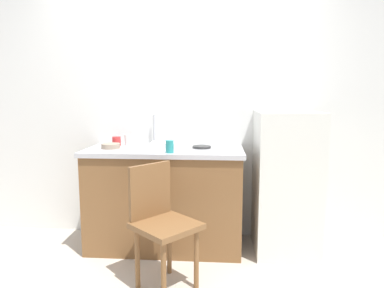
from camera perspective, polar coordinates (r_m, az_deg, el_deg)
name	(u,v)px	position (r m, az deg, el deg)	size (l,w,h in m)	color
ground_plane	(166,283)	(2.74, -4.29, -22.26)	(8.00, 8.00, 0.00)	#BCB2A3
back_wall	(180,100)	(3.36, -1.96, 7.45)	(4.80, 0.10, 2.69)	silver
cabinet_base	(165,200)	(3.17, -4.51, -9.31)	(1.36, 0.60, 0.87)	brown
countertop	(165,151)	(3.06, -4.60, -1.12)	(1.40, 0.64, 0.04)	#B7B7BC
faucet	(154,130)	(3.31, -6.32, 2.38)	(0.02, 0.02, 0.28)	#B7B7BC
refrigerator	(286,182)	(3.14, 15.39, -6.19)	(0.53, 0.60, 1.25)	silver
chair	(161,220)	(2.52, -5.22, -12.50)	(0.56, 0.56, 0.89)	brown
dish_tray	(167,145)	(3.11, -4.27, -0.14)	(0.28, 0.20, 0.05)	white
terracotta_bowl	(111,146)	(3.14, -13.46, -0.32)	(0.17, 0.17, 0.04)	gray
hotplate	(202,147)	(3.08, 1.65, -0.49)	(0.17, 0.17, 0.02)	#2D2D2D
cup_teal	(170,147)	(2.82, -3.76, -0.43)	(0.07, 0.07, 0.10)	teal
cup_white	(129,140)	(3.30, -10.54, 0.67)	(0.08, 0.08, 0.10)	white
cup_red	(117,141)	(3.30, -12.53, 0.48)	(0.08, 0.08, 0.09)	red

